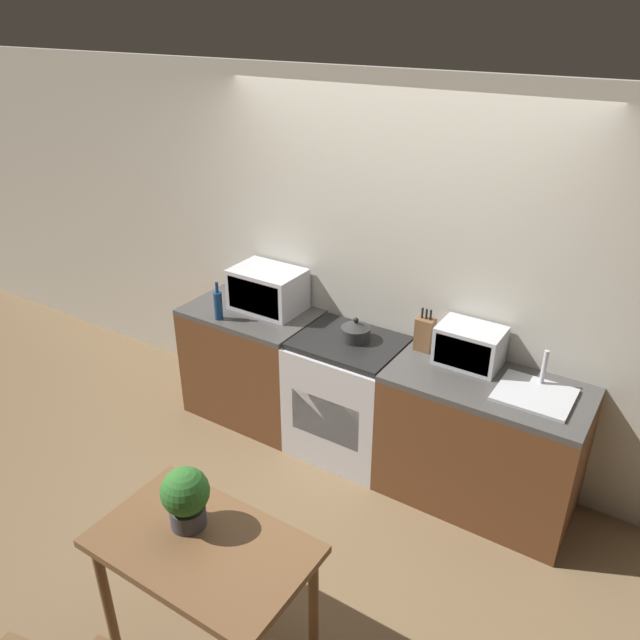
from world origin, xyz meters
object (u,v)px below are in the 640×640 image
(stove_range, at_px, (348,396))
(bottle, at_px, (218,305))
(microwave, at_px, (268,289))
(toaster_oven, at_px, (470,346))
(dining_table, at_px, (204,561))
(kettle, at_px, (356,331))

(stove_range, height_order, bottle, bottle)
(stove_range, distance_m, bottle, 1.13)
(microwave, bearing_deg, toaster_oven, 1.55)
(dining_table, bearing_deg, toaster_oven, 75.61)
(toaster_oven, bearing_deg, dining_table, -104.39)
(kettle, height_order, toaster_oven, toaster_oven)
(microwave, xyz_separation_m, bottle, (-0.19, -0.33, -0.04))
(microwave, xyz_separation_m, toaster_oven, (1.55, 0.04, -0.03))
(bottle, relative_size, toaster_oven, 0.72)
(bottle, bearing_deg, stove_range, 13.33)
(stove_range, relative_size, dining_table, 0.90)
(toaster_oven, height_order, dining_table, toaster_oven)
(kettle, height_order, bottle, bottle)
(kettle, bearing_deg, dining_table, -81.99)
(dining_table, bearing_deg, kettle, 98.01)
(dining_table, bearing_deg, stove_range, 99.08)
(stove_range, bearing_deg, kettle, 51.63)
(microwave, bearing_deg, bottle, -120.04)
(bottle, distance_m, dining_table, 2.03)
(microwave, relative_size, bottle, 1.79)
(kettle, relative_size, bottle, 0.70)
(kettle, distance_m, toaster_oven, 0.77)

